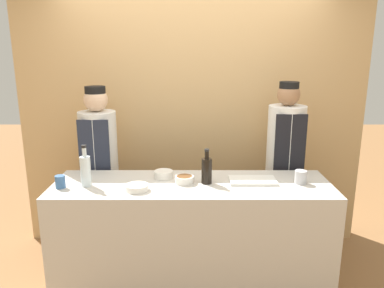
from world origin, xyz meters
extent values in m
cube|color=tan|center=(0.00, 0.98, 1.20)|extent=(3.36, 0.18, 2.40)
cube|color=beige|center=(0.00, 0.00, 0.47)|extent=(2.14, 0.64, 0.95)
cylinder|color=white|center=(-0.40, -0.15, 0.97)|extent=(0.17, 0.17, 0.04)
cylinder|color=silver|center=(-0.40, -0.15, 0.99)|extent=(0.14, 0.14, 0.01)
cylinder|color=white|center=(-0.06, 0.01, 0.98)|extent=(0.15, 0.15, 0.06)
cylinder|color=brown|center=(-0.06, 0.01, 1.00)|extent=(0.12, 0.12, 0.02)
cylinder|color=white|center=(-0.23, 0.13, 0.98)|extent=(0.15, 0.15, 0.06)
cylinder|color=green|center=(-0.23, 0.13, 1.00)|extent=(0.12, 0.12, 0.02)
cube|color=white|center=(0.47, 0.04, 0.96)|extent=(0.36, 0.21, 0.02)
cylinder|color=silver|center=(-0.80, -0.05, 1.06)|extent=(0.08, 0.08, 0.23)
cylinder|color=silver|center=(-0.80, -0.05, 1.21)|extent=(0.03, 0.03, 0.07)
cylinder|color=black|center=(-0.80, -0.05, 1.26)|extent=(0.04, 0.04, 0.02)
cylinder|color=black|center=(0.11, 0.01, 1.05)|extent=(0.08, 0.08, 0.20)
cylinder|color=black|center=(0.11, 0.01, 1.17)|extent=(0.03, 0.03, 0.06)
cylinder|color=black|center=(0.11, 0.01, 1.21)|extent=(0.04, 0.04, 0.02)
cylinder|color=#B7B7BC|center=(0.83, 0.00, 1.00)|extent=(0.09, 0.09, 0.10)
cylinder|color=#386093|center=(-0.98, -0.09, 1.00)|extent=(0.07, 0.07, 0.10)
cylinder|color=#28282D|center=(-0.84, 0.52, 0.44)|extent=(0.24, 0.24, 0.88)
cylinder|color=silver|center=(-0.84, 0.52, 1.15)|extent=(0.33, 0.33, 0.54)
cube|color=#232838|center=(-0.84, 0.37, 1.13)|extent=(0.26, 0.02, 0.50)
sphere|color=beige|center=(-0.84, 0.52, 1.52)|extent=(0.21, 0.21, 0.21)
cylinder|color=black|center=(-0.84, 0.52, 1.60)|extent=(0.18, 0.18, 0.07)
cylinder|color=#28282D|center=(0.84, 0.52, 0.44)|extent=(0.24, 0.24, 0.88)
cylinder|color=white|center=(0.84, 0.52, 1.17)|extent=(0.33, 0.33, 0.59)
cube|color=black|center=(0.84, 0.37, 1.15)|extent=(0.26, 0.02, 0.55)
sphere|color=#9E704C|center=(0.84, 0.52, 1.57)|extent=(0.20, 0.20, 0.20)
cylinder|color=black|center=(0.84, 0.52, 1.64)|extent=(0.17, 0.17, 0.07)
camera|label=1|loc=(0.00, -2.71, 1.96)|focal=35.00mm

